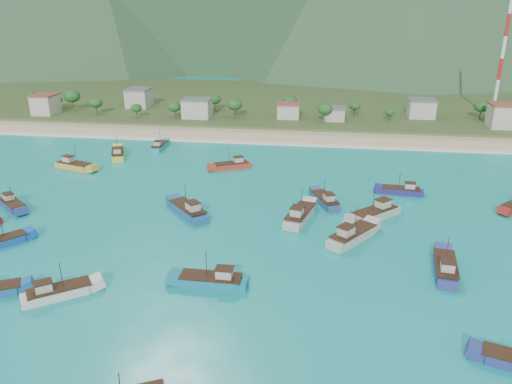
# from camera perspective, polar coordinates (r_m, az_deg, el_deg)

# --- Properties ---
(ground) EXTENTS (600.00, 600.00, 0.00)m
(ground) POSITION_cam_1_polar(r_m,az_deg,el_deg) (95.56, -1.07, -5.50)
(ground) COLOR #0D8796
(ground) RESTS_ON ground
(beach) EXTENTS (400.00, 18.00, 1.20)m
(beach) POSITION_cam_1_polar(r_m,az_deg,el_deg) (169.48, 3.33, 6.28)
(beach) COLOR beige
(beach) RESTS_ON ground
(land) EXTENTS (400.00, 110.00, 2.40)m
(land) POSITION_cam_1_polar(r_m,az_deg,el_deg) (228.89, 4.76, 10.05)
(land) COLOR #385123
(land) RESTS_ON ground
(surf_line) EXTENTS (400.00, 2.50, 0.08)m
(surf_line) POSITION_cam_1_polar(r_m,az_deg,el_deg) (160.33, 3.01, 5.44)
(surf_line) COLOR white
(surf_line) RESTS_ON ground
(village) EXTENTS (221.29, 28.52, 7.79)m
(village) POSITION_cam_1_polar(r_m,az_deg,el_deg) (191.98, 7.55, 9.35)
(village) COLOR beige
(village) RESTS_ON ground
(vegetation) EXTENTS (274.30, 25.76, 8.93)m
(vegetation) POSITION_cam_1_polar(r_m,az_deg,el_deg) (191.91, 1.65, 9.62)
(vegetation) COLOR #235623
(vegetation) RESTS_ON ground
(radio_tower) EXTENTS (1.20, 1.20, 44.85)m
(radio_tower) POSITION_cam_1_polar(r_m,az_deg,el_deg) (202.35, 26.30, 13.53)
(radio_tower) COLOR red
(radio_tower) RESTS_ON ground
(boat_1) EXTENTS (11.06, 3.32, 6.52)m
(boat_1) POSITION_cam_1_polar(r_m,az_deg,el_deg) (80.99, -5.03, -10.14)
(boat_1) COLOR #117797
(boat_1) RESTS_ON ground
(boat_2) EXTENTS (4.75, 11.65, 6.69)m
(boat_2) POSITION_cam_1_polar(r_m,az_deg,el_deg) (89.89, 20.82, -8.19)
(boat_2) COLOR navy
(boat_2) RESTS_ON ground
(boat_3) EXTENTS (7.28, 11.49, 6.55)m
(boat_3) POSITION_cam_1_polar(r_m,az_deg,el_deg) (152.21, -15.51, 4.18)
(boat_3) COLOR yellow
(boat_3) RESTS_ON ground
(boat_4) EXTENTS (10.88, 11.28, 7.15)m
(boat_4) POSITION_cam_1_polar(r_m,az_deg,el_deg) (107.05, -7.75, -2.17)
(boat_4) COLOR #1F558A
(boat_4) RESTS_ON ground
(boat_6) EXTENTS (11.67, 6.46, 6.62)m
(boat_6) POSITION_cam_1_polar(r_m,az_deg,el_deg) (144.61, -20.03, 2.81)
(boat_6) COLOR gold
(boat_6) RESTS_ON ground
(boat_7) EXTENTS (7.06, 10.76, 6.15)m
(boat_7) POSITION_cam_1_polar(r_m,az_deg,el_deg) (113.14, 7.91, -0.99)
(boat_7) COLOR navy
(boat_7) RESTS_ON ground
(boat_9) EXTENTS (9.94, 3.78, 5.74)m
(boat_9) POSITION_cam_1_polar(r_m,az_deg,el_deg) (122.97, 16.30, 0.10)
(boat_9) COLOR navy
(boat_9) RESTS_ON ground
(boat_12) EXTENTS (9.51, 8.33, 5.80)m
(boat_12) POSITION_cam_1_polar(r_m,az_deg,el_deg) (122.26, -26.09, -1.36)
(boat_12) COLOR navy
(boat_12) RESTS_ON ground
(boat_13) EXTENTS (6.33, 12.59, 7.14)m
(boat_13) POSITION_cam_1_polar(r_m,az_deg,el_deg) (104.18, 5.05, -2.72)
(boat_13) COLOR #B3ABA1
(boat_13) RESTS_ON ground
(boat_14) EXTENTS (8.38, 9.52, 5.81)m
(boat_14) POSITION_cam_1_polar(r_m,az_deg,el_deg) (104.46, -27.20, -5.18)
(boat_14) COLOR #134CA4
(boat_14) RESTS_ON ground
(boat_16) EXTENTS (10.17, 8.67, 6.14)m
(boat_16) POSITION_cam_1_polar(r_m,az_deg,el_deg) (83.68, -21.67, -10.65)
(boat_16) COLOR silver
(boat_16) RESTS_ON ground
(boat_18) EXTENTS (9.97, 11.97, 7.17)m
(boat_18) POSITION_cam_1_polar(r_m,az_deg,el_deg) (96.72, 10.94, -4.97)
(boat_18) COLOR #B5B0A3
(boat_18) RESTS_ON ground
(boat_23) EXTENTS (10.50, 7.61, 6.09)m
(boat_23) POSITION_cam_1_polar(r_m,az_deg,el_deg) (136.56, -2.77, 3.02)
(boat_23) COLOR #B33721
(boat_23) RESTS_ON ground
(boat_24) EXTENTS (3.05, 9.83, 5.78)m
(boat_24) POSITION_cam_1_polar(r_m,az_deg,el_deg) (158.18, -10.93, 5.13)
(boat_24) COLOR teal
(boat_24) RESTS_ON ground
(boat_26) EXTENTS (11.10, 11.01, 7.13)m
(boat_26) POSITION_cam_1_polar(r_m,az_deg,el_deg) (107.63, 13.48, -2.45)
(boat_26) COLOR #B1ABA1
(boat_26) RESTS_ON ground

